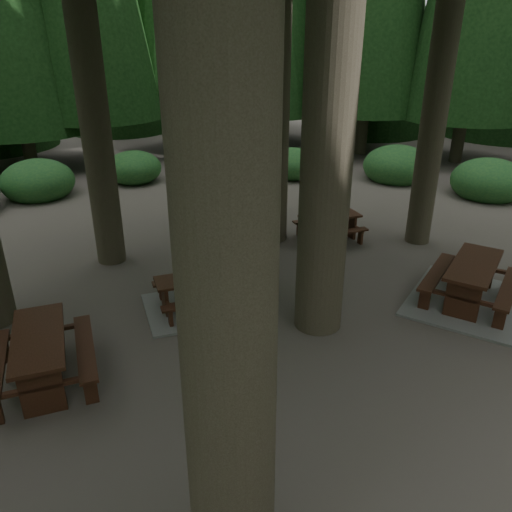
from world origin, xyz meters
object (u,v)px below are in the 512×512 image
picnic_table_a (470,289)px  picnic_table_b (41,352)px  picnic_table_d (330,224)px  picnic_table_c (197,298)px

picnic_table_a → picnic_table_b: bearing=140.4°
picnic_table_b → picnic_table_d: picnic_table_b is taller
picnic_table_a → picnic_table_c: bearing=124.5°
picnic_table_b → picnic_table_d: 7.68m
picnic_table_c → picnic_table_d: 4.63m
picnic_table_b → picnic_table_d: bearing=-62.4°
picnic_table_a → picnic_table_c: 5.33m
picnic_table_a → picnic_table_d: picnic_table_a is taller
picnic_table_c → picnic_table_d: size_ratio=1.30×
picnic_table_d → picnic_table_c: bearing=-150.8°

